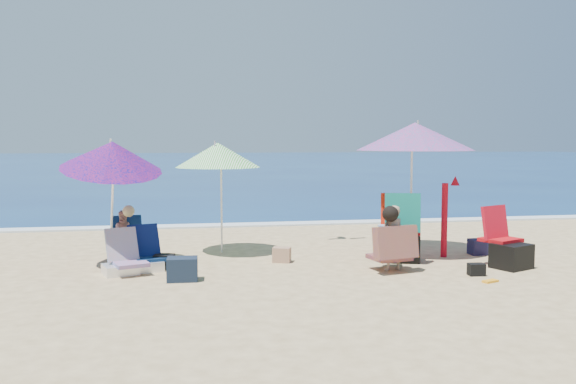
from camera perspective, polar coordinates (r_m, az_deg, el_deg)
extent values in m
plane|color=#D8BC84|center=(8.52, 3.15, -7.94)|extent=(120.00, 120.00, 0.00)
cube|color=navy|center=(53.16, -7.70, 2.79)|extent=(120.00, 80.00, 0.12)
cube|color=white|center=(13.45, -1.68, -3.09)|extent=(120.00, 0.50, 0.04)
cylinder|color=silver|center=(10.25, 11.64, -0.06)|extent=(0.04, 0.04, 2.04)
cone|color=#FB217E|center=(10.18, 11.99, 5.20)|extent=(2.31, 2.31, 0.46)
cylinder|color=silver|center=(10.14, 12.26, 6.35)|extent=(0.04, 0.04, 0.12)
cylinder|color=silver|center=(10.15, -6.35, -0.94)|extent=(0.04, 0.04, 1.73)
cone|color=green|center=(10.03, -6.69, 3.52)|extent=(1.75, 1.75, 0.41)
cylinder|color=silver|center=(9.94, -6.98, 4.55)|extent=(0.03, 0.03, 0.11)
cylinder|color=white|center=(9.50, -16.41, -1.53)|extent=(0.18, 0.43, 1.68)
cone|color=#9E1652|center=(9.25, -16.41, 3.34)|extent=(1.92, 1.96, 0.78)
cylinder|color=silver|center=(9.23, -16.54, 4.53)|extent=(0.05, 0.06, 0.12)
cylinder|color=#B10C1C|center=(10.06, 14.66, -2.61)|extent=(0.13, 0.13, 1.21)
cone|color=#A40B17|center=(9.91, 15.63, 1.05)|extent=(0.18, 0.18, 0.15)
cube|color=#0B2140|center=(9.08, -13.02, -6.21)|extent=(0.54, 0.51, 0.05)
cube|color=#0C1848|center=(9.23, -13.56, -4.52)|extent=(0.50, 0.38, 0.48)
cube|color=white|center=(9.04, -13.41, -6.85)|extent=(0.56, 0.53, 0.14)
cube|color=#E04F5C|center=(8.77, -14.70, -6.65)|extent=(0.55, 0.51, 0.05)
cube|color=#F07B54|center=(8.99, -15.54, -4.83)|extent=(0.50, 0.39, 0.47)
cube|color=white|center=(8.89, -15.66, -7.10)|extent=(0.57, 0.53, 0.14)
cube|color=#B40C12|center=(9.69, 19.58, -4.31)|extent=(0.66, 0.63, 0.06)
cube|color=red|center=(9.69, 19.10, -2.75)|extent=(0.53, 0.34, 0.52)
cube|color=black|center=(9.53, 20.49, -5.73)|extent=(0.64, 0.61, 0.37)
cube|color=red|center=(9.75, 10.61, -3.70)|extent=(0.72, 0.68, 0.06)
cube|color=red|center=(9.90, 10.55, -1.83)|extent=(0.62, 0.33, 0.60)
cube|color=black|center=(9.66, 10.63, -5.19)|extent=(0.69, 0.65, 0.43)
cube|color=#0A8665|center=(9.27, 10.85, -1.96)|extent=(0.56, 0.33, 0.60)
cube|color=#8CAEE0|center=(9.09, 9.31, -4.10)|extent=(0.24, 0.13, 0.32)
imported|color=tan|center=(8.89, 9.92, -4.32)|extent=(0.39, 0.30, 0.96)
cube|color=#260E65|center=(8.94, 9.61, -6.13)|extent=(0.63, 0.58, 0.06)
cube|color=navy|center=(8.70, 10.20, -4.74)|extent=(0.69, 0.38, 0.49)
sphere|color=black|center=(8.69, 9.72, -2.06)|extent=(0.23, 0.23, 0.23)
imported|color=tan|center=(9.98, -15.27, -3.92)|extent=(0.42, 0.35, 0.78)
cube|color=#0E1C4F|center=(9.90, -15.07, -5.28)|extent=(0.53, 0.49, 0.06)
cube|color=#0D2449|center=(10.07, -15.07, -3.63)|extent=(0.51, 0.35, 0.50)
sphere|color=tan|center=(9.85, -14.93, -1.77)|extent=(0.19, 0.19, 0.19)
cube|color=#162132|center=(8.29, -10.03, -7.24)|extent=(0.42, 0.31, 0.32)
cube|color=black|center=(9.10, -11.70, -6.51)|extent=(0.32, 0.26, 0.21)
cube|color=#A67B5F|center=(9.39, -0.60, -5.99)|extent=(0.32, 0.27, 0.23)
cube|color=#1C1A39|center=(10.52, 17.80, -4.99)|extent=(0.34, 0.26, 0.26)
cube|color=black|center=(8.89, 17.49, -7.05)|extent=(0.23, 0.17, 0.17)
cube|color=#FFA31A|center=(8.55, 18.70, -8.04)|extent=(0.25, 0.18, 0.03)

